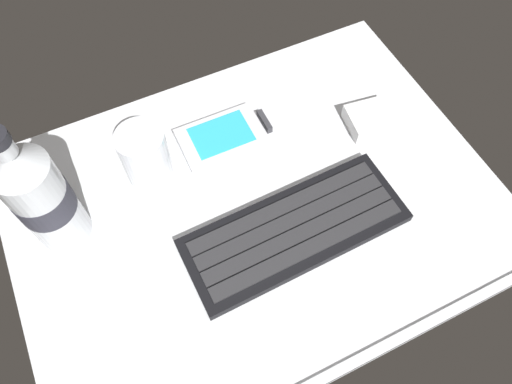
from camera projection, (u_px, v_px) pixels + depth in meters
The scene contains 6 objects.
ground_plane at pixel (257, 208), 65.94cm from camera, with size 64.00×48.00×2.80cm.
keyboard at pixel (295, 230), 62.32cm from camera, with size 29.28×11.76×1.70cm.
handheld_device at pixel (226, 136), 69.84cm from camera, with size 12.84×7.69×1.50cm.
juice_cup at pixel (146, 157), 64.20cm from camera, with size 6.40×6.40×8.50cm.
water_bottle at pixel (40, 197), 55.37cm from camera, with size 6.73×6.73×20.80cm.
charger_block at pixel (372, 119), 70.76cm from camera, with size 7.00×5.60×2.40cm, color white.
Camera 1 is at (-13.44, -27.95, 57.36)cm, focal length 34.01 mm.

